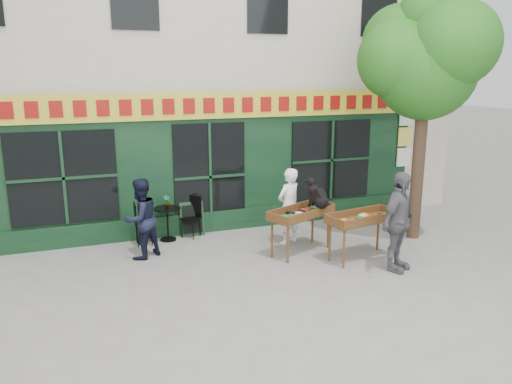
% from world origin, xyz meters
% --- Properties ---
extents(ground, '(80.00, 80.00, 0.00)m').
position_xyz_m(ground, '(0.00, 0.00, 0.00)').
color(ground, slate).
rests_on(ground, ground).
extents(building, '(14.00, 7.26, 10.00)m').
position_xyz_m(building, '(0.00, 5.97, 4.97)').
color(building, beige).
rests_on(building, ground).
extents(street_tree, '(3.05, 2.90, 5.60)m').
position_xyz_m(street_tree, '(4.34, 0.36, 4.11)').
color(street_tree, '#382619').
rests_on(street_tree, ground).
extents(book_cart_center, '(1.62, 1.17, 0.99)m').
position_xyz_m(book_cart_center, '(1.41, 0.28, 0.82)').
color(book_cart_center, brown).
rests_on(book_cart_center, ground).
extents(dog, '(0.55, 0.69, 0.60)m').
position_xyz_m(dog, '(1.76, 0.23, 1.29)').
color(dog, black).
rests_on(dog, book_cart_center).
extents(woman, '(0.73, 0.62, 1.70)m').
position_xyz_m(woman, '(1.41, 0.93, 0.85)').
color(woman, white).
rests_on(woman, ground).
extents(book_cart_right, '(1.58, 0.86, 0.99)m').
position_xyz_m(book_cart_right, '(2.41, -0.48, 0.82)').
color(book_cart_right, brown).
rests_on(book_cart_right, ground).
extents(man_right, '(1.22, 0.97, 1.94)m').
position_xyz_m(man_right, '(2.71, -1.23, 0.97)').
color(man_right, '#515256').
rests_on(man_right, ground).
extents(bistro_table, '(0.60, 0.60, 0.76)m').
position_xyz_m(bistro_table, '(-1.09, 2.04, 0.54)').
color(bistro_table, black).
rests_on(bistro_table, ground).
extents(bistro_chair_left, '(0.38, 0.37, 0.95)m').
position_xyz_m(bistro_chair_left, '(-1.73, 1.95, 0.56)').
color(bistro_chair_left, black).
rests_on(bistro_chair_left, ground).
extents(bistro_chair_right, '(0.51, 0.51, 0.95)m').
position_xyz_m(bistro_chair_right, '(-0.47, 2.15, 0.56)').
color(bistro_chair_right, black).
rests_on(bistro_chair_right, ground).
extents(potted_plant, '(0.17, 0.14, 0.29)m').
position_xyz_m(potted_plant, '(-1.09, 2.04, 0.91)').
color(potted_plant, gray).
rests_on(potted_plant, bistro_table).
extents(man_left, '(1.02, 0.97, 1.67)m').
position_xyz_m(man_left, '(-1.79, 1.14, 0.83)').
color(man_left, black).
rests_on(man_left, ground).
extents(chalkboard, '(0.56, 0.20, 0.79)m').
position_xyz_m(chalkboard, '(-0.48, 2.19, 0.40)').
color(chalkboard, black).
rests_on(chalkboard, ground).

